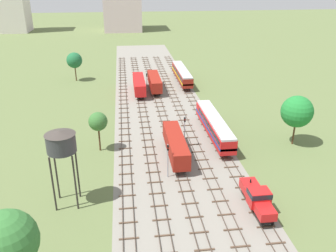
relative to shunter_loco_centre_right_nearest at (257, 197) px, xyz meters
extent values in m
plane|color=#5B6B3D|center=(-8.54, 32.95, -2.01)|extent=(480.00, 480.00, 0.00)
cube|color=gray|center=(-8.54, 32.95, -2.01)|extent=(21.09, 176.00, 0.01)
cube|color=#47382D|center=(-17.80, 33.95, -1.80)|extent=(0.07, 126.00, 0.15)
cube|color=#47382D|center=(-16.37, 33.95, -1.80)|extent=(0.07, 126.00, 0.15)
cube|color=brown|center=(-17.09, -3.55, -1.94)|extent=(2.40, 0.22, 0.14)
cube|color=brown|center=(-17.09, -0.55, -1.94)|extent=(2.40, 0.22, 0.14)
cube|color=brown|center=(-17.09, 2.45, -1.94)|extent=(2.40, 0.22, 0.14)
cube|color=brown|center=(-17.09, 5.45, -1.94)|extent=(2.40, 0.22, 0.14)
cube|color=brown|center=(-17.09, 8.45, -1.94)|extent=(2.40, 0.22, 0.14)
cube|color=brown|center=(-17.09, 11.45, -1.94)|extent=(2.40, 0.22, 0.14)
cube|color=brown|center=(-17.09, 14.45, -1.94)|extent=(2.40, 0.22, 0.14)
cube|color=brown|center=(-17.09, 17.45, -1.94)|extent=(2.40, 0.22, 0.14)
cube|color=brown|center=(-17.09, 20.45, -1.94)|extent=(2.40, 0.22, 0.14)
cube|color=brown|center=(-17.09, 23.45, -1.94)|extent=(2.40, 0.22, 0.14)
cube|color=brown|center=(-17.09, 26.45, -1.94)|extent=(2.40, 0.22, 0.14)
cube|color=brown|center=(-17.09, 29.45, -1.94)|extent=(2.40, 0.22, 0.14)
cube|color=brown|center=(-17.09, 32.45, -1.94)|extent=(2.40, 0.22, 0.14)
cube|color=brown|center=(-17.09, 35.45, -1.94)|extent=(2.40, 0.22, 0.14)
cube|color=brown|center=(-17.09, 38.45, -1.94)|extent=(2.40, 0.22, 0.14)
cube|color=brown|center=(-17.09, 41.45, -1.94)|extent=(2.40, 0.22, 0.14)
cube|color=brown|center=(-17.09, 44.45, -1.94)|extent=(2.40, 0.22, 0.14)
cube|color=brown|center=(-17.09, 47.45, -1.94)|extent=(2.40, 0.22, 0.14)
cube|color=brown|center=(-17.09, 50.45, -1.94)|extent=(2.40, 0.22, 0.14)
cube|color=brown|center=(-17.09, 53.45, -1.94)|extent=(2.40, 0.22, 0.14)
cube|color=brown|center=(-17.09, 56.45, -1.94)|extent=(2.40, 0.22, 0.14)
cube|color=brown|center=(-17.09, 59.45, -1.94)|extent=(2.40, 0.22, 0.14)
cube|color=brown|center=(-17.09, 62.45, -1.94)|extent=(2.40, 0.22, 0.14)
cube|color=brown|center=(-17.09, 65.45, -1.94)|extent=(2.40, 0.22, 0.14)
cube|color=brown|center=(-17.09, 68.45, -1.94)|extent=(2.40, 0.22, 0.14)
cube|color=brown|center=(-17.09, 71.45, -1.94)|extent=(2.40, 0.22, 0.14)
cube|color=brown|center=(-17.09, 74.45, -1.94)|extent=(2.40, 0.22, 0.14)
cube|color=brown|center=(-17.09, 77.45, -1.94)|extent=(2.40, 0.22, 0.14)
cube|color=brown|center=(-17.09, 80.45, -1.94)|extent=(2.40, 0.22, 0.14)
cube|color=brown|center=(-17.09, 83.45, -1.94)|extent=(2.40, 0.22, 0.14)
cube|color=brown|center=(-17.09, 86.45, -1.94)|extent=(2.40, 0.22, 0.14)
cube|color=brown|center=(-17.09, 89.45, -1.94)|extent=(2.40, 0.22, 0.14)
cube|color=brown|center=(-17.09, 92.45, -1.94)|extent=(2.40, 0.22, 0.14)
cube|color=brown|center=(-17.09, 95.45, -1.94)|extent=(2.40, 0.22, 0.14)
cube|color=#47382D|center=(-13.53, 33.95, -1.80)|extent=(0.07, 126.00, 0.15)
cube|color=#47382D|center=(-12.10, 33.95, -1.80)|extent=(0.07, 126.00, 0.15)
cube|color=brown|center=(-12.82, -3.55, -1.94)|extent=(2.40, 0.22, 0.14)
cube|color=brown|center=(-12.82, -0.55, -1.94)|extent=(2.40, 0.22, 0.14)
cube|color=brown|center=(-12.82, 2.45, -1.94)|extent=(2.40, 0.22, 0.14)
cube|color=brown|center=(-12.82, 5.45, -1.94)|extent=(2.40, 0.22, 0.14)
cube|color=brown|center=(-12.82, 8.45, -1.94)|extent=(2.40, 0.22, 0.14)
cube|color=brown|center=(-12.82, 11.45, -1.94)|extent=(2.40, 0.22, 0.14)
cube|color=brown|center=(-12.82, 14.45, -1.94)|extent=(2.40, 0.22, 0.14)
cube|color=brown|center=(-12.82, 17.45, -1.94)|extent=(2.40, 0.22, 0.14)
cube|color=brown|center=(-12.82, 20.45, -1.94)|extent=(2.40, 0.22, 0.14)
cube|color=brown|center=(-12.82, 23.45, -1.94)|extent=(2.40, 0.22, 0.14)
cube|color=brown|center=(-12.82, 26.45, -1.94)|extent=(2.40, 0.22, 0.14)
cube|color=brown|center=(-12.82, 29.45, -1.94)|extent=(2.40, 0.22, 0.14)
cube|color=brown|center=(-12.82, 32.45, -1.94)|extent=(2.40, 0.22, 0.14)
cube|color=brown|center=(-12.82, 35.45, -1.94)|extent=(2.40, 0.22, 0.14)
cube|color=brown|center=(-12.82, 38.45, -1.94)|extent=(2.40, 0.22, 0.14)
cube|color=brown|center=(-12.82, 41.45, -1.94)|extent=(2.40, 0.22, 0.14)
cube|color=brown|center=(-12.82, 44.45, -1.94)|extent=(2.40, 0.22, 0.14)
cube|color=brown|center=(-12.82, 47.45, -1.94)|extent=(2.40, 0.22, 0.14)
cube|color=brown|center=(-12.82, 50.45, -1.94)|extent=(2.40, 0.22, 0.14)
cube|color=brown|center=(-12.82, 53.45, -1.94)|extent=(2.40, 0.22, 0.14)
cube|color=brown|center=(-12.82, 56.45, -1.94)|extent=(2.40, 0.22, 0.14)
cube|color=brown|center=(-12.82, 59.45, -1.94)|extent=(2.40, 0.22, 0.14)
cube|color=brown|center=(-12.82, 62.45, -1.94)|extent=(2.40, 0.22, 0.14)
cube|color=brown|center=(-12.82, 65.45, -1.94)|extent=(2.40, 0.22, 0.14)
cube|color=brown|center=(-12.82, 68.45, -1.94)|extent=(2.40, 0.22, 0.14)
cube|color=brown|center=(-12.82, 71.45, -1.94)|extent=(2.40, 0.22, 0.14)
cube|color=brown|center=(-12.82, 74.45, -1.94)|extent=(2.40, 0.22, 0.14)
cube|color=brown|center=(-12.82, 77.45, -1.94)|extent=(2.40, 0.22, 0.14)
cube|color=brown|center=(-12.82, 80.45, -1.94)|extent=(2.40, 0.22, 0.14)
cube|color=brown|center=(-12.82, 83.45, -1.94)|extent=(2.40, 0.22, 0.14)
cube|color=brown|center=(-12.82, 86.45, -1.94)|extent=(2.40, 0.22, 0.14)
cube|color=brown|center=(-12.82, 89.45, -1.94)|extent=(2.40, 0.22, 0.14)
cube|color=brown|center=(-12.82, 92.45, -1.94)|extent=(2.40, 0.22, 0.14)
cube|color=brown|center=(-12.82, 95.45, -1.94)|extent=(2.40, 0.22, 0.14)
cube|color=#47382D|center=(-9.26, 33.95, -1.80)|extent=(0.07, 126.00, 0.15)
cube|color=#47382D|center=(-7.83, 33.95, -1.80)|extent=(0.07, 126.00, 0.15)
cube|color=brown|center=(-8.54, -6.55, -1.94)|extent=(2.40, 0.22, 0.14)
cube|color=brown|center=(-8.54, -3.55, -1.94)|extent=(2.40, 0.22, 0.14)
cube|color=brown|center=(-8.54, -0.55, -1.94)|extent=(2.40, 0.22, 0.14)
cube|color=brown|center=(-8.54, 2.45, -1.94)|extent=(2.40, 0.22, 0.14)
cube|color=brown|center=(-8.54, 5.45, -1.94)|extent=(2.40, 0.22, 0.14)
cube|color=brown|center=(-8.54, 8.45, -1.94)|extent=(2.40, 0.22, 0.14)
cube|color=brown|center=(-8.54, 11.45, -1.94)|extent=(2.40, 0.22, 0.14)
cube|color=brown|center=(-8.54, 14.45, -1.94)|extent=(2.40, 0.22, 0.14)
cube|color=brown|center=(-8.54, 17.45, -1.94)|extent=(2.40, 0.22, 0.14)
cube|color=brown|center=(-8.54, 20.45, -1.94)|extent=(2.40, 0.22, 0.14)
cube|color=brown|center=(-8.54, 23.45, -1.94)|extent=(2.40, 0.22, 0.14)
cube|color=brown|center=(-8.54, 26.45, -1.94)|extent=(2.40, 0.22, 0.14)
cube|color=brown|center=(-8.54, 29.45, -1.94)|extent=(2.40, 0.22, 0.14)
cube|color=brown|center=(-8.54, 32.45, -1.94)|extent=(2.40, 0.22, 0.14)
cube|color=brown|center=(-8.54, 35.45, -1.94)|extent=(2.40, 0.22, 0.14)
cube|color=brown|center=(-8.54, 38.45, -1.94)|extent=(2.40, 0.22, 0.14)
cube|color=brown|center=(-8.54, 41.45, -1.94)|extent=(2.40, 0.22, 0.14)
cube|color=brown|center=(-8.54, 44.45, -1.94)|extent=(2.40, 0.22, 0.14)
cube|color=brown|center=(-8.54, 47.45, -1.94)|extent=(2.40, 0.22, 0.14)
cube|color=brown|center=(-8.54, 50.45, -1.94)|extent=(2.40, 0.22, 0.14)
cube|color=brown|center=(-8.54, 53.45, -1.94)|extent=(2.40, 0.22, 0.14)
cube|color=brown|center=(-8.54, 56.45, -1.94)|extent=(2.40, 0.22, 0.14)
cube|color=brown|center=(-8.54, 59.45, -1.94)|extent=(2.40, 0.22, 0.14)
cube|color=brown|center=(-8.54, 62.45, -1.94)|extent=(2.40, 0.22, 0.14)
cube|color=brown|center=(-8.54, 65.45, -1.94)|extent=(2.40, 0.22, 0.14)
cube|color=brown|center=(-8.54, 68.45, -1.94)|extent=(2.40, 0.22, 0.14)
cube|color=brown|center=(-8.54, 71.45, -1.94)|extent=(2.40, 0.22, 0.14)
cube|color=brown|center=(-8.54, 74.45, -1.94)|extent=(2.40, 0.22, 0.14)
cube|color=brown|center=(-8.54, 77.45, -1.94)|extent=(2.40, 0.22, 0.14)
cube|color=brown|center=(-8.54, 80.45, -1.94)|extent=(2.40, 0.22, 0.14)
cube|color=brown|center=(-8.54, 83.45, -1.94)|extent=(2.40, 0.22, 0.14)
cube|color=brown|center=(-8.54, 86.45, -1.94)|extent=(2.40, 0.22, 0.14)
cube|color=brown|center=(-8.54, 89.45, -1.94)|extent=(2.40, 0.22, 0.14)
cube|color=brown|center=(-8.54, 92.45, -1.94)|extent=(2.40, 0.22, 0.14)
cube|color=brown|center=(-8.54, 95.45, -1.94)|extent=(2.40, 0.22, 0.14)
cube|color=#47382D|center=(-4.99, 33.95, -1.80)|extent=(0.07, 126.00, 0.15)
cube|color=#47382D|center=(-3.55, 33.95, -1.80)|extent=(0.07, 126.00, 0.15)
cube|color=brown|center=(-4.27, -6.55, -1.94)|extent=(2.40, 0.22, 0.14)
cube|color=brown|center=(-4.27, -3.55, -1.94)|extent=(2.40, 0.22, 0.14)
cube|color=brown|center=(-4.27, -0.55, -1.94)|extent=(2.40, 0.22, 0.14)
cube|color=brown|center=(-4.27, 2.45, -1.94)|extent=(2.40, 0.22, 0.14)
cube|color=brown|center=(-4.27, 5.45, -1.94)|extent=(2.40, 0.22, 0.14)
cube|color=brown|center=(-4.27, 8.45, -1.94)|extent=(2.40, 0.22, 0.14)
cube|color=brown|center=(-4.27, 11.45, -1.94)|extent=(2.40, 0.22, 0.14)
cube|color=brown|center=(-4.27, 14.45, -1.94)|extent=(2.40, 0.22, 0.14)
cube|color=brown|center=(-4.27, 17.45, -1.94)|extent=(2.40, 0.22, 0.14)
cube|color=brown|center=(-4.27, 20.45, -1.94)|extent=(2.40, 0.22, 0.14)
cube|color=brown|center=(-4.27, 23.45, -1.94)|extent=(2.40, 0.22, 0.14)
cube|color=brown|center=(-4.27, 26.45, -1.94)|extent=(2.40, 0.22, 0.14)
cube|color=brown|center=(-4.27, 29.45, -1.94)|extent=(2.40, 0.22, 0.14)
cube|color=brown|center=(-4.27, 32.45, -1.94)|extent=(2.40, 0.22, 0.14)
cube|color=brown|center=(-4.27, 35.45, -1.94)|extent=(2.40, 0.22, 0.14)
cube|color=brown|center=(-4.27, 38.45, -1.94)|extent=(2.40, 0.22, 0.14)
cube|color=brown|center=(-4.27, 41.45, -1.94)|extent=(2.40, 0.22, 0.14)
cube|color=brown|center=(-4.27, 44.45, -1.94)|extent=(2.40, 0.22, 0.14)
cube|color=brown|center=(-4.27, 47.45, -1.94)|extent=(2.40, 0.22, 0.14)
cube|color=brown|center=(-4.27, 50.45, -1.94)|extent=(2.40, 0.22, 0.14)
cube|color=brown|center=(-4.27, 53.45, -1.94)|extent=(2.40, 0.22, 0.14)
cube|color=brown|center=(-4.27, 56.45, -1.94)|extent=(2.40, 0.22, 0.14)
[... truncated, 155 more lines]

